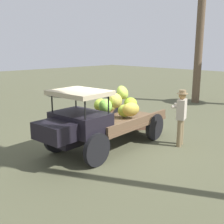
# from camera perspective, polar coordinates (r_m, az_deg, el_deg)

# --- Properties ---
(ground_plane) EXTENTS (60.00, 60.00, 0.00)m
(ground_plane) POSITION_cam_1_polar(r_m,az_deg,el_deg) (8.97, -1.19, -6.60)
(ground_plane) COLOR #51523A
(truck) EXTENTS (4.56, 2.16, 1.88)m
(truck) POSITION_cam_1_polar(r_m,az_deg,el_deg) (8.41, -2.38, -1.34)
(truck) COLOR black
(truck) RESTS_ON ground
(farmer) EXTENTS (0.55, 0.51, 1.76)m
(farmer) POSITION_cam_1_polar(r_m,az_deg,el_deg) (8.87, 13.91, -0.47)
(farmer) COLOR olive
(farmer) RESTS_ON ground
(wooden_crate) EXTENTS (0.59, 0.57, 0.49)m
(wooden_crate) POSITION_cam_1_polar(r_m,az_deg,el_deg) (10.61, 5.54, -2.15)
(wooden_crate) COLOR #895E47
(wooden_crate) RESTS_ON ground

